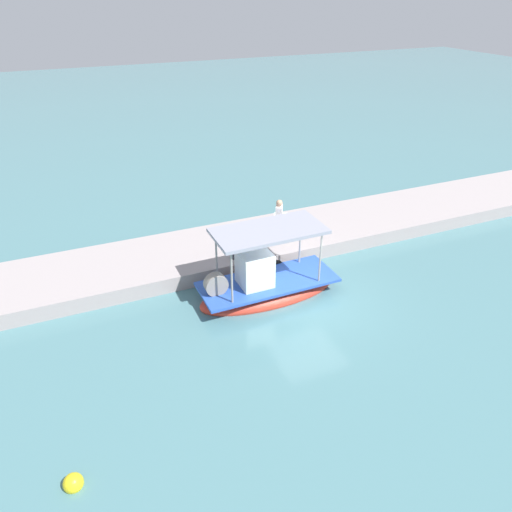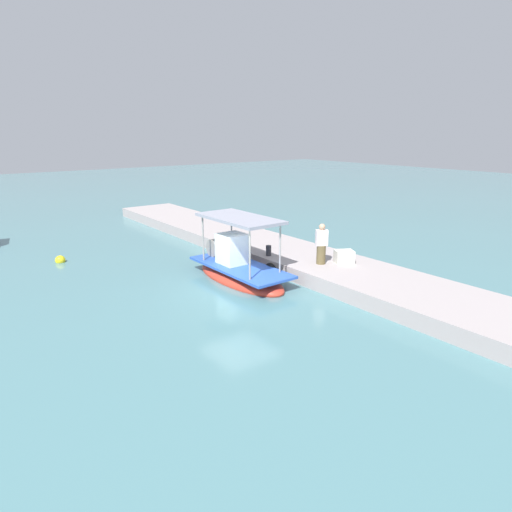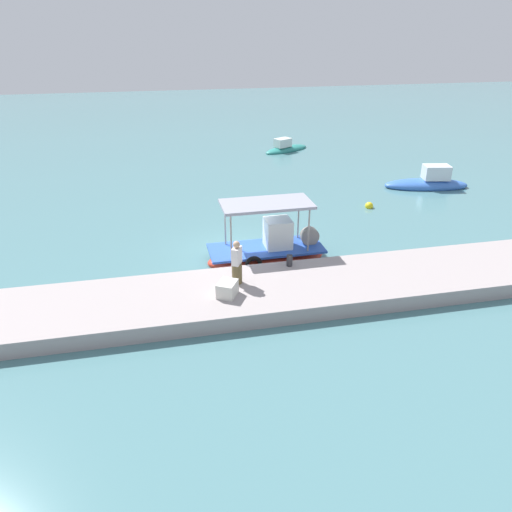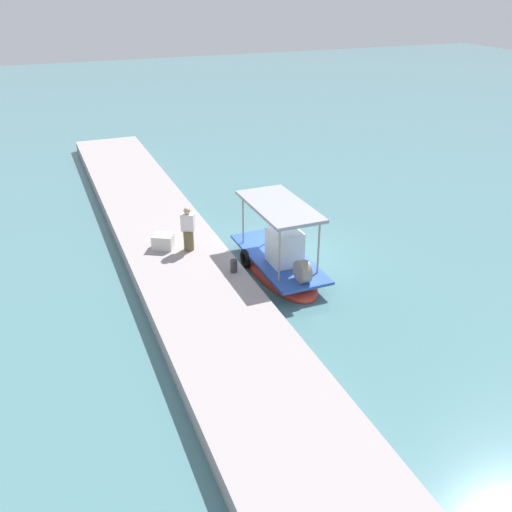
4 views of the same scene
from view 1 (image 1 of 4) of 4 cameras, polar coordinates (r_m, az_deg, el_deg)
name	(u,v)px [view 1 (image 1 of 4)]	position (r m, az deg, el deg)	size (l,w,h in m)	color
ground_plane	(309,300)	(17.43, 6.33, -5.14)	(120.00, 120.00, 0.00)	slate
dock_quay	(262,242)	(20.51, 0.67, 1.71)	(36.00, 3.70, 0.59)	#A29797
main_fishing_boat	(265,284)	(17.34, 1.12, -3.37)	(5.17, 2.08, 2.99)	red
fisherman_near_bollard	(279,221)	(19.86, 2.72, 4.15)	(0.52, 0.55, 1.70)	brown
mooring_bollard	(235,254)	(18.52, -2.46, 0.28)	(0.24, 0.24, 0.46)	#2D2D33
cargo_crate	(281,222)	(20.98, 2.92, 4.07)	(0.76, 0.60, 0.54)	silver
marker_buoy	(73,483)	(12.65, -20.74, -23.76)	(0.46, 0.46, 0.46)	yellow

